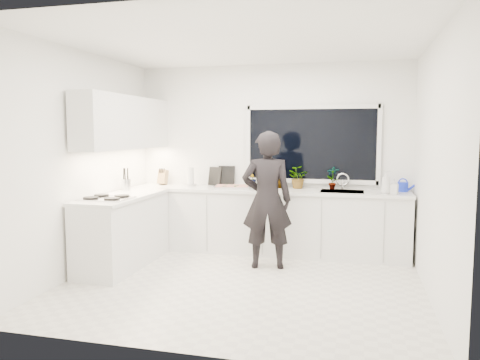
# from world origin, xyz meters

# --- Properties ---
(floor) EXTENTS (4.00, 3.50, 0.02)m
(floor) POSITION_xyz_m (0.00, 0.00, -0.01)
(floor) COLOR beige
(floor) RESTS_ON ground
(wall_back) EXTENTS (4.00, 0.02, 2.70)m
(wall_back) POSITION_xyz_m (0.00, 1.76, 1.35)
(wall_back) COLOR white
(wall_back) RESTS_ON ground
(wall_left) EXTENTS (0.02, 3.50, 2.70)m
(wall_left) POSITION_xyz_m (-2.01, 0.00, 1.35)
(wall_left) COLOR white
(wall_left) RESTS_ON ground
(wall_right) EXTENTS (0.02, 3.50, 2.70)m
(wall_right) POSITION_xyz_m (2.01, 0.00, 1.35)
(wall_right) COLOR white
(wall_right) RESTS_ON ground
(ceiling) EXTENTS (4.00, 3.50, 0.02)m
(ceiling) POSITION_xyz_m (0.00, 0.00, 2.71)
(ceiling) COLOR white
(ceiling) RESTS_ON wall_back
(window) EXTENTS (1.80, 0.02, 1.00)m
(window) POSITION_xyz_m (0.60, 1.73, 1.55)
(window) COLOR black
(window) RESTS_ON wall_back
(base_cabinets_back) EXTENTS (3.92, 0.58, 0.88)m
(base_cabinets_back) POSITION_xyz_m (0.00, 1.45, 0.44)
(base_cabinets_back) COLOR white
(base_cabinets_back) RESTS_ON floor
(base_cabinets_left) EXTENTS (0.58, 1.60, 0.88)m
(base_cabinets_left) POSITION_xyz_m (-1.67, 0.35, 0.44)
(base_cabinets_left) COLOR white
(base_cabinets_left) RESTS_ON floor
(countertop_back) EXTENTS (3.94, 0.62, 0.04)m
(countertop_back) POSITION_xyz_m (0.00, 1.44, 0.90)
(countertop_back) COLOR silver
(countertop_back) RESTS_ON base_cabinets_back
(countertop_left) EXTENTS (0.62, 1.60, 0.04)m
(countertop_left) POSITION_xyz_m (-1.67, 0.35, 0.90)
(countertop_left) COLOR silver
(countertop_left) RESTS_ON base_cabinets_left
(upper_cabinets) EXTENTS (0.34, 2.10, 0.70)m
(upper_cabinets) POSITION_xyz_m (-1.79, 0.70, 1.85)
(upper_cabinets) COLOR white
(upper_cabinets) RESTS_ON wall_left
(sink) EXTENTS (0.58, 0.42, 0.14)m
(sink) POSITION_xyz_m (1.05, 1.45, 0.87)
(sink) COLOR silver
(sink) RESTS_ON countertop_back
(faucet) EXTENTS (0.03, 0.03, 0.22)m
(faucet) POSITION_xyz_m (1.05, 1.65, 1.03)
(faucet) COLOR silver
(faucet) RESTS_ON countertop_back
(stovetop) EXTENTS (0.56, 0.48, 0.03)m
(stovetop) POSITION_xyz_m (-1.69, -0.00, 0.94)
(stovetop) COLOR black
(stovetop) RESTS_ON countertop_left
(person) EXTENTS (0.71, 0.54, 1.74)m
(person) POSITION_xyz_m (0.15, 0.72, 0.87)
(person) COLOR black
(person) RESTS_ON floor
(pizza_tray) EXTENTS (0.56, 0.46, 0.03)m
(pizza_tray) POSITION_xyz_m (-0.50, 1.42, 0.94)
(pizza_tray) COLOR #B2B2B7
(pizza_tray) RESTS_ON countertop_back
(pizza) EXTENTS (0.51, 0.41, 0.01)m
(pizza) POSITION_xyz_m (-0.50, 1.42, 0.95)
(pizza) COLOR #AD171C
(pizza) RESTS_ON pizza_tray
(watering_can) EXTENTS (0.18, 0.18, 0.13)m
(watering_can) POSITION_xyz_m (1.85, 1.61, 0.98)
(watering_can) COLOR #162CD1
(watering_can) RESTS_ON countertop_back
(paper_towel_roll) EXTENTS (0.13, 0.13, 0.26)m
(paper_towel_roll) POSITION_xyz_m (-1.18, 1.55, 1.05)
(paper_towel_roll) COLOR silver
(paper_towel_roll) RESTS_ON countertop_back
(knife_block) EXTENTS (0.14, 0.12, 0.22)m
(knife_block) POSITION_xyz_m (-1.64, 1.59, 1.03)
(knife_block) COLOR olive
(knife_block) RESTS_ON countertop_back
(utensil_crock) EXTENTS (0.13, 0.13, 0.16)m
(utensil_crock) POSITION_xyz_m (-1.85, 0.80, 1.00)
(utensil_crock) COLOR #A9A9AD
(utensil_crock) RESTS_ON countertop_left
(picture_frame_large) EXTENTS (0.21, 0.09, 0.28)m
(picture_frame_large) POSITION_xyz_m (-0.84, 1.69, 1.06)
(picture_frame_large) COLOR black
(picture_frame_large) RESTS_ON countertop_back
(picture_frame_small) EXTENTS (0.25, 0.03, 0.30)m
(picture_frame_small) POSITION_xyz_m (-0.66, 1.69, 1.07)
(picture_frame_small) COLOR black
(picture_frame_small) RESTS_ON countertop_back
(herb_plants) EXTENTS (1.32, 0.33, 0.34)m
(herb_plants) POSITION_xyz_m (0.35, 1.61, 1.08)
(herb_plants) COLOR #26662D
(herb_plants) RESTS_ON countertop_back
(soap_bottles) EXTENTS (0.23, 0.14, 0.30)m
(soap_bottles) POSITION_xyz_m (1.64, 1.30, 1.06)
(soap_bottles) COLOR #D8BF66
(soap_bottles) RESTS_ON countertop_back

